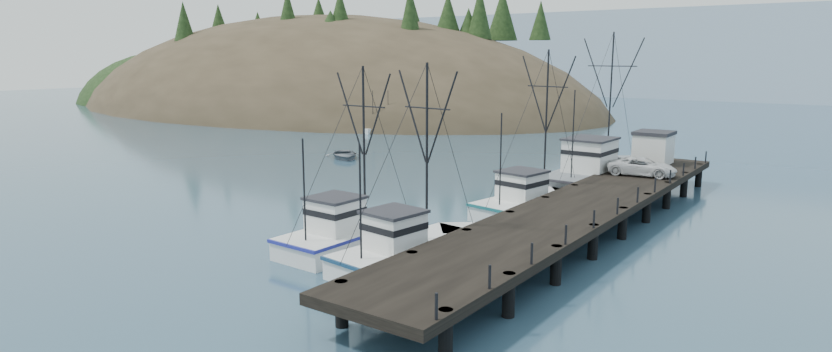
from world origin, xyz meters
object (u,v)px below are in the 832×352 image
(work_vessel, at_px, (599,175))
(pier_shed, at_px, (653,147))
(trawler_near, at_px, (414,250))
(motorboat, at_px, (345,158))
(pier, at_px, (583,207))
(trawler_far, at_px, (535,201))
(trawler_mid, at_px, (354,233))
(pickup_truck, at_px, (642,167))

(work_vessel, height_order, pier_shed, work_vessel)
(trawler_near, xyz_separation_m, motorboat, (-27.87, 25.35, -0.82))
(motorboat, bearing_deg, pier, -71.33)
(trawler_far, relative_size, motorboat, 2.17)
(trawler_near, xyz_separation_m, work_vessel, (0.87, 25.67, 0.41))
(pier, distance_m, trawler_near, 12.62)
(trawler_mid, xyz_separation_m, work_vessel, (5.80, 24.96, 0.41))
(trawler_far, bearing_deg, trawler_mid, -109.84)
(pier_shed, relative_size, motorboat, 0.58)
(trawler_mid, distance_m, work_vessel, 25.63)
(pier, xyz_separation_m, trawler_mid, (-9.89, -10.86, -0.87))
(trawler_mid, xyz_separation_m, pickup_truck, (10.11, 22.40, 1.89))
(trawler_near, distance_m, pier_shed, 29.97)
(trawler_near, height_order, motorboat, trawler_near)
(trawler_near, bearing_deg, work_vessel, 88.05)
(pier, bearing_deg, trawler_mid, -132.31)
(trawler_mid, distance_m, motorboat, 33.68)
(trawler_far, xyz_separation_m, work_vessel, (0.75, 10.95, 0.41))
(trawler_far, height_order, motorboat, trawler_far)
(pier, height_order, trawler_far, trawler_far)
(pier_shed, bearing_deg, trawler_near, -97.95)
(trawler_near, distance_m, pickup_truck, 23.75)
(motorboat, bearing_deg, trawler_far, -69.36)
(pickup_truck, xyz_separation_m, motorboat, (-33.04, 2.25, -2.71))
(work_vessel, relative_size, pickup_truck, 3.19)
(trawler_far, xyz_separation_m, pier_shed, (4.00, 14.86, 2.60))
(motorboat, bearing_deg, pickup_truck, -52.45)
(trawler_far, bearing_deg, pier_shed, 74.91)
(trawler_near, height_order, trawler_mid, trawler_near)
(pickup_truck, relative_size, motorboat, 0.92)
(trawler_near, height_order, pier_shed, trawler_near)
(work_vessel, xyz_separation_m, motorboat, (-28.74, -0.31, -1.23))
(trawler_near, relative_size, motorboat, 2.03)
(work_vessel, bearing_deg, trawler_near, -91.95)
(work_vessel, distance_m, pickup_truck, 5.22)
(pier_shed, distance_m, motorboat, 32.45)
(trawler_far, relative_size, work_vessel, 0.74)
(pier, relative_size, pickup_truck, 8.65)
(pier, distance_m, pier_shed, 18.10)
(trawler_far, height_order, pickup_truck, trawler_far)
(trawler_mid, xyz_separation_m, trawler_far, (5.05, 14.01, 0.00))
(pier, bearing_deg, work_vessel, 106.16)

